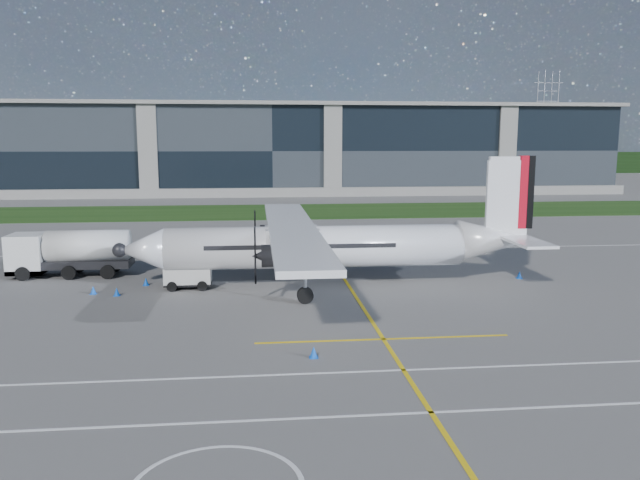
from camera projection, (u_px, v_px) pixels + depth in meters
ground at (280, 219)px, 73.99m from camera, size 400.00×400.00×0.00m
grass_strip at (278, 211)px, 81.85m from camera, size 400.00×18.00×0.04m
terminal_building at (271, 150)px, 112.11m from camera, size 120.00×20.00×15.00m
tree_line at (266, 164)px, 171.75m from camera, size 400.00×6.00×6.00m
pylon_east at (546, 121)px, 188.32m from camera, size 9.00×4.60×30.00m
yellow_taxiway_centerline at (338, 270)px, 44.82m from camera, size 0.20×70.00×0.01m
white_lane_line at (344, 416)px, 20.94m from camera, size 90.00×0.15×0.01m
turboprop_aircraft at (331, 222)px, 39.24m from camera, size 26.47×27.45×8.23m
fuel_tanker_truck at (62, 253)px, 42.48m from camera, size 8.41×2.73×3.15m
baggage_tug at (188, 274)px, 39.10m from camera, size 3.07×1.84×1.84m
ground_crew_person at (168, 271)px, 39.37m from camera, size 0.87×0.99×2.03m
safety_cone_fwd at (93, 290)px, 37.66m from camera, size 0.36×0.36×0.50m
safety_cone_tail at (519, 275)px, 41.95m from camera, size 0.36×0.36×0.50m
safety_cone_nose_stbd at (146, 282)px, 39.94m from camera, size 0.36×0.36×0.50m
safety_cone_portwing at (314, 352)px, 26.60m from camera, size 0.36×0.36×0.50m
safety_cone_nose_port at (117, 292)px, 37.25m from camera, size 0.36×0.36×0.50m
safety_cone_stbdwing at (276, 248)px, 52.31m from camera, size 0.36×0.36×0.50m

